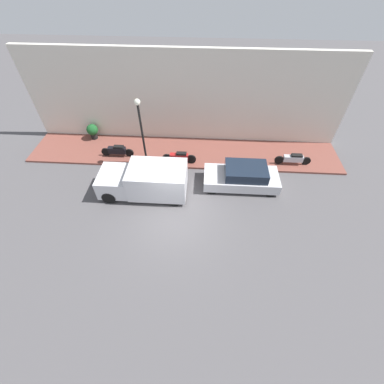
{
  "coord_description": "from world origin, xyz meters",
  "views": [
    {
      "loc": [
        -7.88,
        -1.34,
        10.27
      ],
      "look_at": [
        1.35,
        -0.77,
        0.6
      ],
      "focal_mm": 24.0,
      "sensor_mm": 36.0,
      "label": 1
    }
  ],
  "objects_px": {
    "streetlamp": "(141,124)",
    "potted_plant": "(93,131)",
    "motorcycle_red": "(179,157)",
    "motorcycle_black": "(117,151)",
    "scooter_silver": "(293,159)",
    "parked_car": "(242,177)",
    "delivery_van": "(145,180)"
  },
  "relations": [
    {
      "from": "scooter_silver",
      "to": "parked_car",
      "type": "bearing_deg",
      "value": 120.59
    },
    {
      "from": "motorcycle_red",
      "to": "motorcycle_black",
      "type": "bearing_deg",
      "value": 83.84
    },
    {
      "from": "potted_plant",
      "to": "streetlamp",
      "type": "bearing_deg",
      "value": -120.18
    },
    {
      "from": "parked_car",
      "to": "motorcycle_red",
      "type": "height_order",
      "value": "parked_car"
    },
    {
      "from": "motorcycle_red",
      "to": "streetlamp",
      "type": "bearing_deg",
      "value": 93.58
    },
    {
      "from": "motorcycle_black",
      "to": "potted_plant",
      "type": "distance_m",
      "value": 2.79
    },
    {
      "from": "scooter_silver",
      "to": "potted_plant",
      "type": "bearing_deg",
      "value": 81.48
    },
    {
      "from": "motorcycle_red",
      "to": "potted_plant",
      "type": "distance_m",
      "value": 6.44
    },
    {
      "from": "parked_car",
      "to": "motorcycle_black",
      "type": "bearing_deg",
      "value": 75.02
    },
    {
      "from": "parked_car",
      "to": "potted_plant",
      "type": "xyz_separation_m",
      "value": [
        3.83,
        9.69,
        0.1
      ]
    },
    {
      "from": "streetlamp",
      "to": "potted_plant",
      "type": "relative_size",
      "value": 3.95
    },
    {
      "from": "delivery_van",
      "to": "motorcycle_red",
      "type": "relative_size",
      "value": 2.25
    },
    {
      "from": "motorcycle_black",
      "to": "streetlamp",
      "type": "bearing_deg",
      "value": -105.97
    },
    {
      "from": "motorcycle_black",
      "to": "motorcycle_red",
      "type": "height_order",
      "value": "motorcycle_black"
    },
    {
      "from": "motorcycle_black",
      "to": "delivery_van",
      "type": "bearing_deg",
      "value": -141.47
    },
    {
      "from": "parked_car",
      "to": "delivery_van",
      "type": "xyz_separation_m",
      "value": [
        -0.89,
        5.25,
        0.26
      ]
    },
    {
      "from": "motorcycle_red",
      "to": "potted_plant",
      "type": "relative_size",
      "value": 1.98
    },
    {
      "from": "parked_car",
      "to": "motorcycle_black",
      "type": "height_order",
      "value": "parked_car"
    },
    {
      "from": "parked_car",
      "to": "streetlamp",
      "type": "distance_m",
      "value": 6.25
    },
    {
      "from": "motorcycle_black",
      "to": "scooter_silver",
      "type": "height_order",
      "value": "motorcycle_black"
    },
    {
      "from": "parked_car",
      "to": "streetlamp",
      "type": "height_order",
      "value": "streetlamp"
    },
    {
      "from": "motorcycle_red",
      "to": "potted_plant",
      "type": "height_order",
      "value": "potted_plant"
    },
    {
      "from": "scooter_silver",
      "to": "streetlamp",
      "type": "height_order",
      "value": "streetlamp"
    },
    {
      "from": "motorcycle_black",
      "to": "streetlamp",
      "type": "height_order",
      "value": "streetlamp"
    },
    {
      "from": "delivery_van",
      "to": "streetlamp",
      "type": "xyz_separation_m",
      "value": [
        2.37,
        0.41,
        1.95
      ]
    },
    {
      "from": "motorcycle_black",
      "to": "potted_plant",
      "type": "bearing_deg",
      "value": 49.72
    },
    {
      "from": "scooter_silver",
      "to": "potted_plant",
      "type": "height_order",
      "value": "potted_plant"
    },
    {
      "from": "scooter_silver",
      "to": "streetlamp",
      "type": "bearing_deg",
      "value": 92.69
    },
    {
      "from": "motorcycle_black",
      "to": "scooter_silver",
      "type": "bearing_deg",
      "value": -90.69
    },
    {
      "from": "delivery_van",
      "to": "motorcycle_black",
      "type": "xyz_separation_m",
      "value": [
        2.92,
        2.32,
        -0.36
      ]
    },
    {
      "from": "scooter_silver",
      "to": "motorcycle_red",
      "type": "distance_m",
      "value": 6.86
    },
    {
      "from": "streetlamp",
      "to": "potted_plant",
      "type": "xyz_separation_m",
      "value": [
        2.35,
        4.04,
        -2.11
      ]
    }
  ]
}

